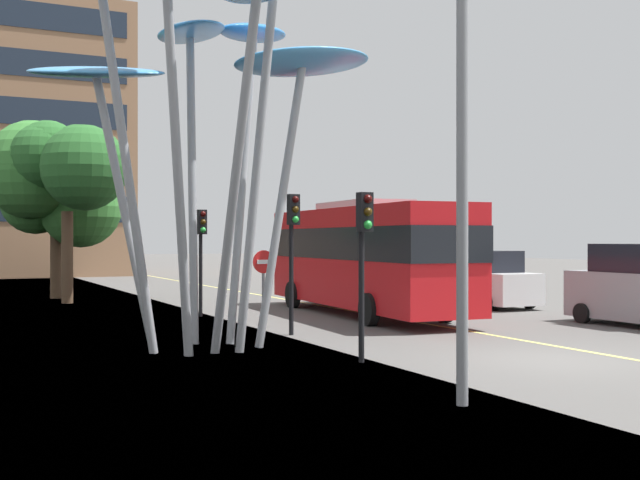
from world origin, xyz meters
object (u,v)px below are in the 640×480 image
(red_bus, at_px, (364,253))
(leaf_sculpture, at_px, (202,34))
(traffic_light_kerb_near, at_px, (364,239))
(traffic_light_island_mid, at_px, (202,239))
(car_parked_mid, at_px, (637,288))
(no_entry_sign, at_px, (264,278))
(street_lamp, at_px, (481,81))
(car_parked_far, at_px, (484,281))
(traffic_light_kerb_far, at_px, (293,233))

(red_bus, distance_m, leaf_sculpture, 10.86)
(traffic_light_kerb_near, bearing_deg, traffic_light_island_mid, 90.36)
(red_bus, bearing_deg, traffic_light_island_mid, 160.35)
(car_parked_mid, xyz_separation_m, no_entry_sign, (-10.67, 2.50, 0.39))
(leaf_sculpture, bearing_deg, street_lamp, -72.98)
(leaf_sculpture, distance_m, traffic_light_kerb_near, 5.99)
(car_parked_far, distance_m, street_lamp, 18.31)
(traffic_light_kerb_far, xyz_separation_m, traffic_light_island_mid, (-0.64, 5.92, -0.15))
(traffic_light_kerb_near, distance_m, traffic_light_island_mid, 10.81)
(car_parked_far, bearing_deg, traffic_light_kerb_far, -153.44)
(traffic_light_kerb_far, bearing_deg, no_entry_sign, 163.12)
(leaf_sculpture, bearing_deg, traffic_light_kerb_far, 32.20)
(leaf_sculpture, distance_m, no_entry_sign, 6.44)
(traffic_light_kerb_far, xyz_separation_m, car_parked_far, (10.02, 5.01, -1.70))
(traffic_light_island_mid, relative_size, street_lamp, 0.45)
(traffic_light_island_mid, bearing_deg, car_parked_far, -4.89)
(no_entry_sign, bearing_deg, red_bus, 37.33)
(street_lamp, bearing_deg, traffic_light_island_mid, 89.12)
(no_entry_sign, bearing_deg, leaf_sculpture, -137.35)
(traffic_light_island_mid, distance_m, car_parked_mid, 13.46)
(red_bus, xyz_separation_m, no_entry_sign, (-5.12, -3.91, -0.56))
(traffic_light_island_mid, xyz_separation_m, no_entry_sign, (-0.10, -5.70, -1.03))
(traffic_light_island_mid, bearing_deg, car_parked_mid, -37.78)
(car_parked_far, distance_m, no_entry_sign, 11.79)
(leaf_sculpture, height_order, car_parked_mid, leaf_sculpture)
(traffic_light_island_mid, relative_size, car_parked_far, 0.77)
(traffic_light_kerb_near, relative_size, car_parked_mid, 0.84)
(red_bus, bearing_deg, no_entry_sign, -142.67)
(red_bus, distance_m, car_parked_mid, 8.53)
(street_lamp, bearing_deg, red_bus, 68.42)
(traffic_light_kerb_near, height_order, car_parked_far, traffic_light_kerb_near)
(leaf_sculpture, xyz_separation_m, traffic_light_kerb_near, (2.51, -2.95, -4.57))
(traffic_light_kerb_far, height_order, car_parked_far, traffic_light_kerb_far)
(car_parked_far, bearing_deg, traffic_light_kerb_near, -136.95)
(car_parked_mid, distance_m, no_entry_sign, 10.97)
(traffic_light_island_mid, height_order, car_parked_mid, traffic_light_island_mid)
(car_parked_far, height_order, street_lamp, street_lamp)
(traffic_light_kerb_far, relative_size, no_entry_sign, 1.66)
(traffic_light_kerb_far, bearing_deg, red_bus, 43.25)
(red_bus, distance_m, traffic_light_kerb_near, 10.30)
(leaf_sculpture, bearing_deg, red_bus, 39.09)
(car_parked_far, bearing_deg, street_lamp, -127.54)
(car_parked_mid, xyz_separation_m, street_lamp, (-10.81, -6.89, 3.85))
(car_parked_far, relative_size, street_lamp, 0.58)
(traffic_light_kerb_near, height_order, traffic_light_island_mid, traffic_light_island_mid)
(red_bus, distance_m, no_entry_sign, 6.47)
(traffic_light_kerb_near, height_order, no_entry_sign, traffic_light_kerb_near)
(traffic_light_kerb_near, relative_size, traffic_light_kerb_far, 0.94)
(traffic_light_kerb_near, xyz_separation_m, street_lamp, (-0.30, -4.28, 2.43))
(street_lamp, relative_size, no_entry_sign, 3.49)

